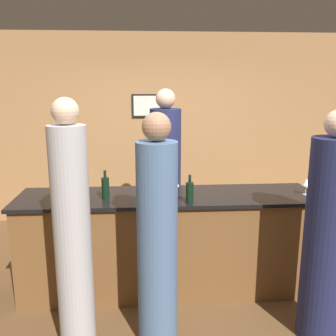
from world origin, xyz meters
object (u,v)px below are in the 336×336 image
Objects in this scene: guest_1 at (327,237)px; guest_2 at (73,236)px; guest_0 at (157,240)px; wine_bottle_0 at (105,188)px; bartender at (166,182)px; wine_bottle_1 at (190,192)px.

guest_1 is 0.95× the size of guest_2.
guest_2 reaches higher than guest_1.
guest_0 is at bearing 178.74° from guest_1.
guest_1 is at bearing -22.26° from wine_bottle_0.
wine_bottle_0 is at bearing 76.01° from guest_2.
guest_0 reaches higher than wine_bottle_0.
bartender is 7.30× the size of wine_bottle_0.
wine_bottle_0 is at bearing 122.84° from guest_0.
guest_2 is at bearing 62.52° from bartender.
wine_bottle_1 is at bearing 99.21° from bartender.
bartender is 1.03m from wine_bottle_0.
guest_0 is 6.78× the size of wine_bottle_0.
bartender is 1.53m from guest_0.
guest_0 is 7.08× the size of wine_bottle_1.
guest_2 is at bearing 179.85° from guest_1.
guest_0 is at bearing 2.19° from guest_2.
guest_1 reaches higher than guest_0.
guest_1 is at bearing -28.51° from wine_bottle_1.
bartender is 1.96m from guest_1.
bartender is at bearing 84.05° from guest_0.
guest_0 is 0.99× the size of guest_1.
bartender is 1.01m from wine_bottle_1.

